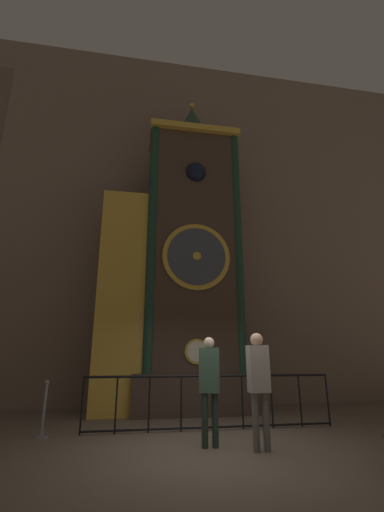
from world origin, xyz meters
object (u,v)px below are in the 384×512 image
object	(u,v)px
clock_tower	(178,265)
visitor_far	(259,377)
visitor_near	(209,379)
stanchion_post	(43,418)

from	to	relation	value
clock_tower	visitor_far	bearing A→B (deg)	-78.24
clock_tower	visitor_far	world-z (taller)	clock_tower
visitor_near	stanchion_post	xyz separation A→B (m)	(-2.96, 1.30, -0.74)
clock_tower	visitor_near	bearing A→B (deg)	-88.74
clock_tower	visitor_near	distance (m)	4.75
visitor_near	visitor_far	xyz separation A→B (m)	(0.76, -0.38, 0.05)
visitor_near	visitor_far	bearing A→B (deg)	-6.83
visitor_far	visitor_near	bearing A→B (deg)	152.03
visitor_near	stanchion_post	bearing A→B (deg)	176.25
clock_tower	visitor_far	size ratio (longest dim) A/B	5.41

